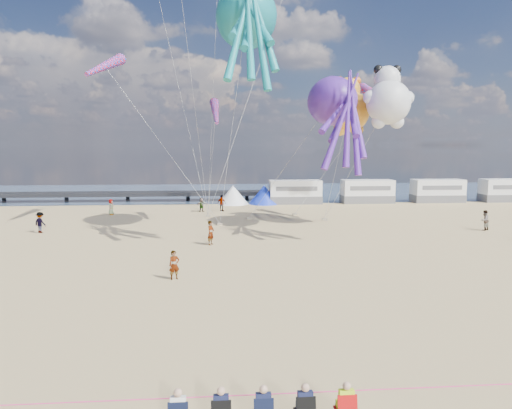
{
  "coord_description": "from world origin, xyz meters",
  "views": [
    {
      "loc": [
        -3.51,
        -17.83,
        7.48
      ],
      "look_at": [
        -1.67,
        6.0,
        4.36
      ],
      "focal_mm": 32.0,
      "sensor_mm": 36.0,
      "label": 1
    }
  ],
  "objects_px": {
    "beachgoer_3": "(222,203)",
    "beachgoer_4": "(202,205)",
    "tent_white": "(233,195)",
    "windsock_left": "(105,66)",
    "beachgoer_6": "(111,207)",
    "sandbag_a": "(220,224)",
    "motorhome_2": "(438,191)",
    "kite_panda": "(389,103)",
    "kite_teddy_orange": "(349,112)",
    "motorhome_0": "(295,192)",
    "sandbag_b": "(249,218)",
    "windsock_mid": "(380,98)",
    "windsock_right": "(215,112)",
    "beachgoer_1": "(484,220)",
    "tent_blue": "(264,194)",
    "standing_person": "(174,265)",
    "spectator_row": "(263,406)",
    "sandbag_d": "(295,214)",
    "sandbag_e": "(208,216)",
    "beachgoer_2": "(40,222)",
    "motorhome_3": "(506,190)",
    "sandbag_c": "(324,220)",
    "kite_octopus_purple": "(332,101)",
    "kite_octopus_teal": "(246,17)",
    "beachgoer_5": "(211,233)",
    "motorhome_1": "(367,191)"
  },
  "relations": [
    {
      "from": "motorhome_2",
      "to": "sandbag_a",
      "type": "height_order",
      "value": "motorhome_2"
    },
    {
      "from": "beachgoer_4",
      "to": "windsock_right",
      "type": "bearing_deg",
      "value": -116.9
    },
    {
      "from": "spectator_row",
      "to": "sandbag_d",
      "type": "relative_size",
      "value": 12.2
    },
    {
      "from": "sandbag_b",
      "to": "kite_octopus_purple",
      "type": "height_order",
      "value": "kite_octopus_purple"
    },
    {
      "from": "beachgoer_3",
      "to": "beachgoer_4",
      "type": "bearing_deg",
      "value": 37.62
    },
    {
      "from": "beachgoer_4",
      "to": "sandbag_d",
      "type": "bearing_deg",
      "value": -58.53
    },
    {
      "from": "beachgoer_1",
      "to": "tent_blue",
      "type": "bearing_deg",
      "value": -75.64
    },
    {
      "from": "motorhome_0",
      "to": "motorhome_3",
      "type": "distance_m",
      "value": 28.5
    },
    {
      "from": "motorhome_2",
      "to": "beachgoer_2",
      "type": "relative_size",
      "value": 3.64
    },
    {
      "from": "kite_teddy_orange",
      "to": "motorhome_0",
      "type": "bearing_deg",
      "value": 84.54
    },
    {
      "from": "tent_white",
      "to": "windsock_left",
      "type": "bearing_deg",
      "value": -130.31
    },
    {
      "from": "sandbag_b",
      "to": "sandbag_c",
      "type": "height_order",
      "value": "same"
    },
    {
      "from": "standing_person",
      "to": "windsock_left",
      "type": "xyz_separation_m",
      "value": [
        -7.8,
        18.61,
        13.8
      ]
    },
    {
      "from": "motorhome_1",
      "to": "beachgoer_4",
      "type": "bearing_deg",
      "value": -163.12
    },
    {
      "from": "motorhome_0",
      "to": "beachgoer_4",
      "type": "distance_m",
      "value": 13.4
    },
    {
      "from": "sandbag_e",
      "to": "sandbag_c",
      "type": "bearing_deg",
      "value": -14.23
    },
    {
      "from": "motorhome_1",
      "to": "sandbag_c",
      "type": "relative_size",
      "value": 13.2
    },
    {
      "from": "motorhome_1",
      "to": "windsock_mid",
      "type": "bearing_deg",
      "value": -104.82
    },
    {
      "from": "beachgoer_2",
      "to": "windsock_left",
      "type": "relative_size",
      "value": 0.25
    },
    {
      "from": "motorhome_1",
      "to": "standing_person",
      "type": "relative_size",
      "value": 4.01
    },
    {
      "from": "motorhome_0",
      "to": "sandbag_c",
      "type": "height_order",
      "value": "motorhome_0"
    },
    {
      "from": "motorhome_2",
      "to": "kite_teddy_orange",
      "type": "bearing_deg",
      "value": -137.11
    },
    {
      "from": "kite_octopus_teal",
      "to": "sandbag_e",
      "type": "bearing_deg",
      "value": 102.41
    },
    {
      "from": "beachgoer_6",
      "to": "sandbag_e",
      "type": "distance_m",
      "value": 10.88
    },
    {
      "from": "spectator_row",
      "to": "sandbag_b",
      "type": "distance_m",
      "value": 34.66
    },
    {
      "from": "sandbag_b",
      "to": "windsock_mid",
      "type": "bearing_deg",
      "value": -11.01
    },
    {
      "from": "motorhome_2",
      "to": "sandbag_b",
      "type": "height_order",
      "value": "motorhome_2"
    },
    {
      "from": "sandbag_a",
      "to": "sandbag_b",
      "type": "distance_m",
      "value": 4.46
    },
    {
      "from": "motorhome_0",
      "to": "beachgoer_3",
      "type": "distance_m",
      "value": 11.34
    },
    {
      "from": "tent_white",
      "to": "beachgoer_6",
      "type": "distance_m",
      "value": 15.59
    },
    {
      "from": "motorhome_2",
      "to": "kite_panda",
      "type": "height_order",
      "value": "kite_panda"
    },
    {
      "from": "tent_blue",
      "to": "sandbag_e",
      "type": "xyz_separation_m",
      "value": [
        -6.89,
        -10.65,
        -1.09
      ]
    },
    {
      "from": "beachgoer_1",
      "to": "sandbag_d",
      "type": "xyz_separation_m",
      "value": [
        -15.27,
        9.95,
        -0.79
      ]
    },
    {
      "from": "beachgoer_5",
      "to": "kite_panda",
      "type": "xyz_separation_m",
      "value": [
        15.37,
        5.36,
        10.23
      ]
    },
    {
      "from": "motorhome_0",
      "to": "windsock_left",
      "type": "relative_size",
      "value": 0.93
    },
    {
      "from": "motorhome_1",
      "to": "windsock_right",
      "type": "xyz_separation_m",
      "value": [
        -19.46,
        -14.19,
        9.06
      ]
    },
    {
      "from": "tent_white",
      "to": "kite_teddy_orange",
      "type": "distance_m",
      "value": 20.82
    },
    {
      "from": "windsock_left",
      "to": "sandbag_e",
      "type": "bearing_deg",
      "value": 34.09
    },
    {
      "from": "beachgoer_6",
      "to": "sandbag_a",
      "type": "height_order",
      "value": "beachgoer_6"
    },
    {
      "from": "standing_person",
      "to": "sandbag_b",
      "type": "xyz_separation_m",
      "value": [
        5.48,
        20.66,
        -0.71
      ]
    },
    {
      "from": "standing_person",
      "to": "kite_octopus_purple",
      "type": "relative_size",
      "value": 0.16
    },
    {
      "from": "kite_octopus_purple",
      "to": "beachgoer_3",
      "type": "bearing_deg",
      "value": 146.12
    },
    {
      "from": "tent_blue",
      "to": "kite_octopus_purple",
      "type": "bearing_deg",
      "value": -77.82
    },
    {
      "from": "beachgoer_3",
      "to": "kite_octopus_teal",
      "type": "bearing_deg",
      "value": 131.55
    },
    {
      "from": "beachgoer_3",
      "to": "sandbag_c",
      "type": "xyz_separation_m",
      "value": [
        10.2,
        -7.35,
        -0.81
      ]
    },
    {
      "from": "motorhome_3",
      "to": "beachgoer_3",
      "type": "relative_size",
      "value": 3.59
    },
    {
      "from": "spectator_row",
      "to": "kite_teddy_orange",
      "type": "relative_size",
      "value": 0.93
    },
    {
      "from": "standing_person",
      "to": "kite_panda",
      "type": "distance_m",
      "value": 24.58
    },
    {
      "from": "beachgoer_4",
      "to": "sandbag_a",
      "type": "relative_size",
      "value": 3.25
    },
    {
      "from": "motorhome_2",
      "to": "sandbag_a",
      "type": "distance_m",
      "value": 32.55
    }
  ]
}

